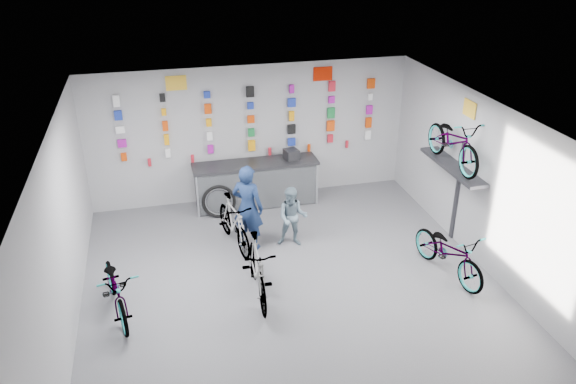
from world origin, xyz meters
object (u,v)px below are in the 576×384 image
object	(u,v)px
bike_center	(258,269)
bike_left	(116,288)
counter	(256,184)
bike_service	(234,223)
bike_right	(449,252)
customer	(292,217)
clerk	(248,207)

from	to	relation	value
bike_center	bike_left	bearing A→B (deg)	-179.64
counter	bike_service	bearing A→B (deg)	-114.80
bike_center	bike_right	world-z (taller)	bike_center
counter	customer	world-z (taller)	customer
bike_center	bike_service	xyz separation A→B (m)	(-0.13, 1.67, -0.02)
counter	bike_center	xyz separation A→B (m)	(-0.62, -3.29, 0.03)
counter	bike_center	bearing A→B (deg)	-100.65
bike_center	customer	distance (m)	1.75
customer	clerk	bearing A→B (deg)	-171.77
bike_left	bike_service	distance (m)	2.65
bike_center	customer	bearing A→B (deg)	59.15
bike_left	clerk	world-z (taller)	clerk
bike_service	clerk	bearing A→B (deg)	-29.82
bike_left	bike_center	xyz separation A→B (m)	(2.25, -0.10, 0.06)
counter	bike_service	world-z (taller)	same
bike_center	customer	world-z (taller)	customer
counter	customer	bearing A→B (deg)	-79.29
bike_right	bike_service	bearing A→B (deg)	139.99
bike_left	bike_center	size ratio (longest dim) A/B	1.01
counter	bike_service	distance (m)	1.78
clerk	customer	world-z (taller)	clerk
customer	bike_service	bearing A→B (deg)	-174.35
bike_left	counter	bearing A→B (deg)	36.88
bike_right	customer	bearing A→B (deg)	133.68
bike_left	clerk	bearing A→B (deg)	20.68
bike_left	bike_center	world-z (taller)	bike_center
bike_center	counter	bearing A→B (deg)	82.19
counter	clerk	xyz separation A→B (m)	(-0.48, -1.71, 0.36)
bike_left	customer	xyz separation A→B (m)	(3.22, 1.35, 0.14)
bike_service	customer	size ratio (longest dim) A/B	1.39
bike_left	clerk	size ratio (longest dim) A/B	1.03
bike_right	clerk	bearing A→B (deg)	139.32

